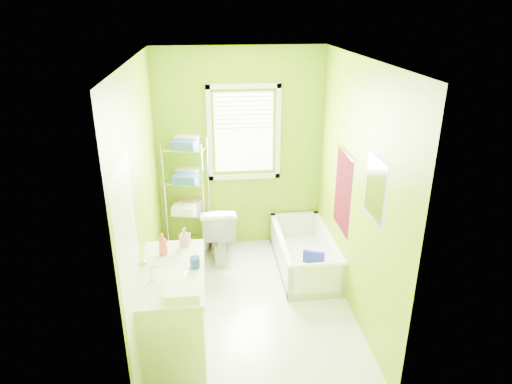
{
  "coord_description": "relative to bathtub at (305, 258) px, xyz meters",
  "views": [
    {
      "loc": [
        -0.41,
        -4.1,
        3.05
      ],
      "look_at": [
        0.07,
        0.25,
        1.23
      ],
      "focal_mm": 32.0,
      "sensor_mm": 36.0,
      "label": 1
    }
  ],
  "objects": [
    {
      "name": "vanity",
      "position": [
        -1.5,
        -1.24,
        0.3
      ],
      "size": [
        0.58,
        1.12,
        1.06
      ],
      "color": "white",
      "rests_on": "ground"
    },
    {
      "name": "right_wall_decor",
      "position": [
        0.31,
        -0.7,
        1.17
      ],
      "size": [
        0.04,
        1.48,
        1.17
      ],
      "color": "#47080E",
      "rests_on": "ground"
    },
    {
      "name": "wire_shelf_unit",
      "position": [
        -1.4,
        0.6,
        0.79
      ],
      "size": [
        0.57,
        0.47,
        1.54
      ],
      "color": "silver",
      "rests_on": "ground"
    },
    {
      "name": "room_envelope",
      "position": [
        -0.72,
        -0.68,
        1.4
      ],
      "size": [
        2.14,
        2.94,
        2.62
      ],
      "color": "#6C9207",
      "rests_on": "ground"
    },
    {
      "name": "bathtub",
      "position": [
        0.0,
        0.0,
        0.0
      ],
      "size": [
        0.66,
        1.4,
        0.45
      ],
      "color": "white",
      "rests_on": "ground"
    },
    {
      "name": "window",
      "position": [
        -0.67,
        0.75,
        1.47
      ],
      "size": [
        0.92,
        0.05,
        1.22
      ],
      "color": "white",
      "rests_on": "ground"
    },
    {
      "name": "door",
      "position": [
        -1.76,
        -1.68,
        0.85
      ],
      "size": [
        0.09,
        0.8,
        2.0
      ],
      "color": "white",
      "rests_on": "ground"
    },
    {
      "name": "ground",
      "position": [
        -0.72,
        -0.68,
        -0.15
      ],
      "size": [
        2.9,
        2.9,
        0.0
      ],
      "primitive_type": "plane",
      "color": "silver",
      "rests_on": "ground"
    },
    {
      "name": "toilet",
      "position": [
        -1.04,
        0.39,
        0.23
      ],
      "size": [
        0.43,
        0.75,
        0.76
      ],
      "primitive_type": "imported",
      "rotation": [
        0.0,
        0.0,
        3.15
      ],
      "color": "white",
      "rests_on": "ground"
    }
  ]
}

